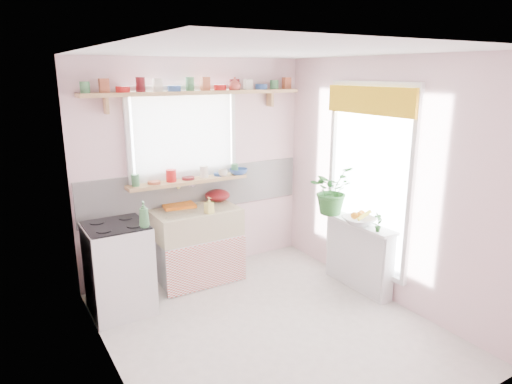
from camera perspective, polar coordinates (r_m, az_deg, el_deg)
room at (r=5.02m, az=2.81°, el=3.63°), size 3.20×3.20×3.20m
sink_unit at (r=5.27m, az=-7.38°, el=-6.56°), size 0.95×0.65×1.11m
cooker at (r=4.77m, az=-16.77°, el=-9.09°), size 0.58×0.58×0.93m
radiator_ledge at (r=5.19m, az=12.71°, el=-7.55°), size 0.22×0.95×0.78m
windowsill at (r=5.22m, az=-8.47°, el=1.35°), size 1.40×0.22×0.04m
pine_shelf at (r=5.14m, az=-7.27°, el=12.22°), size 2.52×0.24×0.04m
shelf_crockery at (r=5.14m, az=-7.30°, el=13.06°), size 2.47×0.11×0.12m
sill_crockery at (r=5.20m, az=-8.67°, el=2.13°), size 1.35×0.11×0.12m
dish_tray at (r=5.27m, az=-9.65°, el=-1.65°), size 0.38×0.31×0.04m
colander at (r=5.45m, az=-4.83°, el=-0.40°), size 0.38×0.38×0.14m
jade_plant at (r=5.21m, az=9.39°, el=0.27°), size 0.62×0.58×0.55m
fruit_bowl at (r=4.95m, az=12.76°, el=-3.53°), size 0.36×0.36×0.08m
herb_pot at (r=4.76m, az=15.01°, el=-3.69°), size 0.11×0.08×0.20m
soap_bottle_sink at (r=4.97m, az=-5.89°, el=-1.66°), size 0.10×0.10×0.18m
sill_cup at (r=5.33m, az=-4.16°, el=2.42°), size 0.14×0.14×0.09m
sill_bowl at (r=5.42m, az=-2.20°, el=2.58°), size 0.23×0.23×0.07m
shelf_vase at (r=5.27m, az=-2.67°, el=13.38°), size 0.17×0.17×0.14m
cooker_bottle at (r=4.42m, az=-13.84°, el=-2.73°), size 0.11×0.11×0.25m
fruit at (r=4.94m, az=12.80°, el=-2.81°), size 0.20×0.14×0.10m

